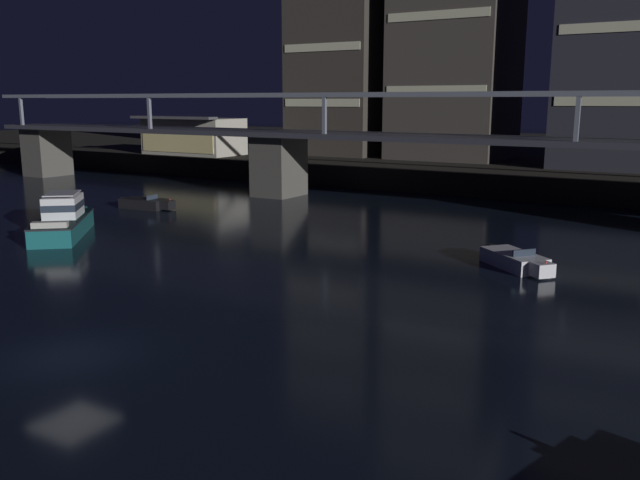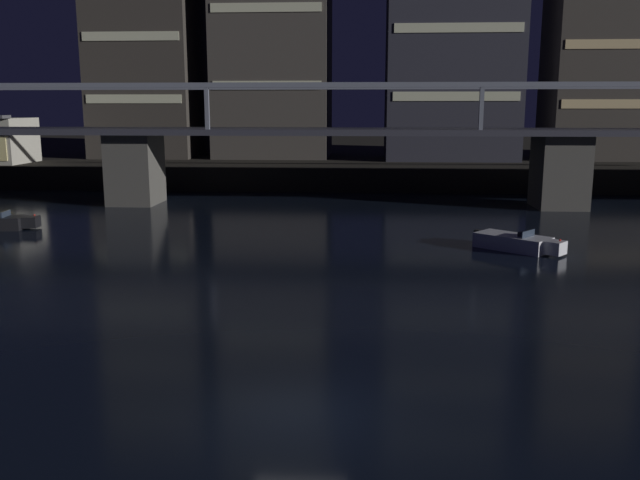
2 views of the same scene
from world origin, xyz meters
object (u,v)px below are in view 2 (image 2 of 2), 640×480
at_px(tower_west_low, 147,10).
at_px(speedboat_mid_left, 516,242).
at_px(river_bridge, 343,150).
at_px(tower_east_tall, 603,17).

bearing_deg(tower_west_low, speedboat_mid_left, -50.69).
xyz_separation_m(river_bridge, tower_west_low, (-22.37, 23.08, 13.67)).
relative_size(river_bridge, speedboat_mid_left, 23.18).
xyz_separation_m(tower_west_low, speedboat_mid_left, (32.28, -39.41, -17.63)).
bearing_deg(speedboat_mid_left, tower_east_tall, 66.81).
bearing_deg(tower_west_low, river_bridge, -45.89).
bearing_deg(tower_west_low, tower_east_tall, -2.12).
distance_m(river_bridge, tower_east_tall, 35.81).
xyz_separation_m(river_bridge, tower_east_tall, (26.02, 21.29, 12.34)).
xyz_separation_m(tower_west_low, tower_east_tall, (48.39, -1.80, -1.33)).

